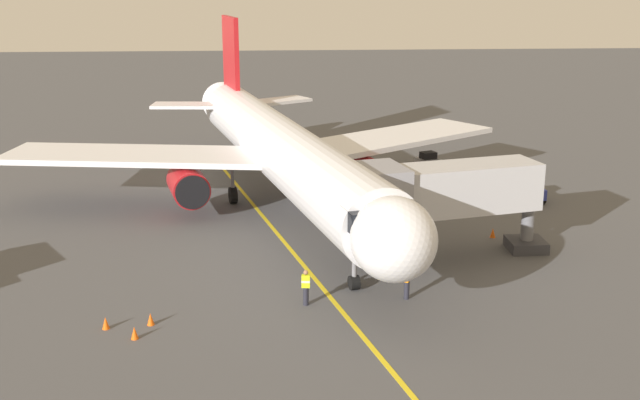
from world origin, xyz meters
The scene contains 12 objects.
ground_plane centered at (0.00, 0.00, 0.00)m, with size 220.00×220.00×0.00m, color #4C4C4F.
apron_lead_in_line centered at (0.68, 6.74, 0.01)m, with size 0.24×40.00×0.01m, color yellow.
airplane centered at (0.74, 0.46, 4.00)m, with size 33.83×39.90×11.50m.
jet_bridge centered at (-7.13, 10.17, 3.76)m, with size 11.48×5.27×5.40m.
ground_crew_marshaller centered at (-0.08, 15.57, 0.89)m, with size 0.43×0.30×1.71m.
ground_crew_wing_walker centered at (-4.83, 15.17, 0.89)m, with size 0.41×0.47×1.71m.
tug_near_nose centered at (-10.88, -9.28, 0.70)m, with size 2.23×2.68×1.50m.
tug_portside centered at (-15.82, -0.75, 0.70)m, with size 1.88×2.51×1.50m.
safety_cone_nose_left centered at (6.77, 17.26, 0.28)m, with size 0.32×0.32×0.55m, color #F2590F.
safety_cone_nose_right centered at (-11.37, 6.61, 0.28)m, with size 0.32×0.32×0.55m, color #F2590F.
safety_cone_wing_port centered at (7.25, 18.61, 0.28)m, with size 0.32×0.32×0.55m, color #F2590F.
safety_cone_wing_starboard centered at (8.64, 17.54, 0.28)m, with size 0.32×0.32×0.55m, color #F2590F.
Camera 1 is at (1.56, 49.32, 14.73)m, focal length 44.47 mm.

